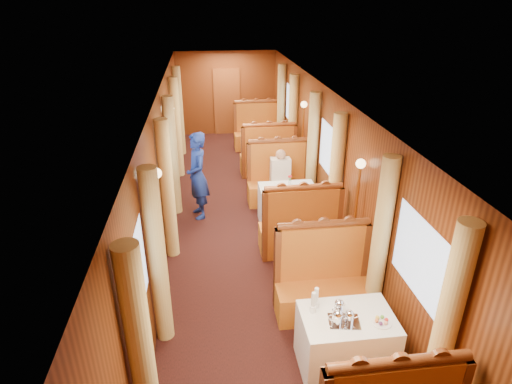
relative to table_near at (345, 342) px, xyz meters
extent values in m
cube|color=brown|center=(-0.75, 9.47, 0.62)|extent=(0.80, 0.04, 2.00)
cube|color=white|center=(0.00, 0.00, 0.00)|extent=(1.05, 0.72, 0.75)
cylinder|color=brown|center=(0.00, -1.17, 0.92)|extent=(1.23, 0.10, 0.10)
cube|color=#A83D12|center=(0.00, 0.95, -0.15)|extent=(1.30, 0.55, 0.45)
cube|color=#A83D12|center=(0.00, 1.17, 0.48)|extent=(1.30, 0.12, 0.80)
cylinder|color=brown|center=(0.00, 1.17, 0.92)|extent=(1.23, 0.10, 0.10)
cube|color=white|center=(0.00, 3.50, 0.00)|extent=(1.05, 0.72, 0.75)
cube|color=#A83D12|center=(0.00, 2.55, -0.15)|extent=(1.30, 0.55, 0.45)
cube|color=#A83D12|center=(0.00, 2.33, 0.48)|extent=(1.30, 0.12, 0.80)
cylinder|color=brown|center=(0.00, 2.33, 0.92)|extent=(1.23, 0.10, 0.10)
cube|color=#A83D12|center=(0.00, 4.45, -0.15)|extent=(1.30, 0.55, 0.45)
cube|color=#A83D12|center=(0.00, 4.67, 0.48)|extent=(1.30, 0.12, 0.80)
cylinder|color=brown|center=(0.00, 4.67, 0.92)|extent=(1.23, 0.10, 0.10)
cube|color=white|center=(0.00, 7.00, 0.00)|extent=(1.05, 0.72, 0.75)
cube|color=#A83D12|center=(0.00, 6.05, -0.15)|extent=(1.30, 0.55, 0.45)
cube|color=#A83D12|center=(0.00, 5.83, 0.48)|extent=(1.30, 0.12, 0.80)
cylinder|color=brown|center=(0.00, 5.83, 0.92)|extent=(1.23, 0.10, 0.10)
cube|color=#A83D12|center=(0.00, 7.95, -0.15)|extent=(1.30, 0.55, 0.45)
cube|color=#A83D12|center=(0.00, 8.16, 0.48)|extent=(1.30, 0.12, 0.80)
cylinder|color=brown|center=(0.00, 8.16, 0.92)|extent=(1.23, 0.10, 0.10)
cube|color=silver|center=(-0.08, -0.08, 0.38)|extent=(0.38, 0.31, 0.01)
cylinder|color=white|center=(0.33, -0.14, 0.38)|extent=(0.23, 0.23, 0.01)
cylinder|color=white|center=(-0.38, 0.13, 0.42)|extent=(0.08, 0.08, 0.08)
cylinder|color=white|center=(-0.38, 0.13, 0.55)|extent=(0.05, 0.05, 0.18)
cylinder|color=white|center=(-0.33, 0.21, 0.42)|extent=(0.08, 0.08, 0.08)
cylinder|color=white|center=(-0.33, 0.21, 0.55)|extent=(0.05, 0.05, 0.18)
cylinder|color=silver|center=(0.03, 3.51, 0.45)|extent=(0.06, 0.06, 0.14)
cylinder|color=silver|center=(0.01, 6.96, 0.45)|extent=(0.06, 0.06, 0.14)
cylinder|color=#E5C875|center=(-2.13, -0.78, 0.80)|extent=(0.22, 0.22, 2.35)
cylinder|color=#E5C875|center=(-2.13, 0.78, 0.80)|extent=(0.22, 0.22, 2.35)
cylinder|color=#E5C875|center=(0.63, -0.78, 0.80)|extent=(0.22, 0.22, 2.35)
cylinder|color=#E5C875|center=(0.63, 0.78, 0.80)|extent=(0.22, 0.22, 2.35)
cylinder|color=#E5C875|center=(-2.13, 2.72, 0.80)|extent=(0.22, 0.22, 2.35)
cylinder|color=#E5C875|center=(-2.13, 4.28, 0.80)|extent=(0.22, 0.22, 2.35)
cylinder|color=#E5C875|center=(0.63, 2.72, 0.80)|extent=(0.22, 0.22, 2.35)
cylinder|color=#E5C875|center=(0.63, 4.28, 0.80)|extent=(0.22, 0.22, 2.35)
cylinder|color=#E5C875|center=(-2.13, 6.22, 0.80)|extent=(0.22, 0.22, 2.35)
cylinder|color=#E5C875|center=(-2.13, 7.78, 0.80)|extent=(0.22, 0.22, 2.35)
cylinder|color=#E5C875|center=(0.63, 6.22, 0.80)|extent=(0.22, 0.22, 2.35)
cylinder|color=#E5C875|center=(0.63, 7.78, 0.80)|extent=(0.22, 0.22, 2.35)
cylinder|color=#BF8C3F|center=(-2.15, 1.75, 0.55)|extent=(0.04, 0.04, 1.85)
sphere|color=#FFD18C|center=(-2.15, 1.75, 1.50)|extent=(0.14, 0.14, 0.14)
cylinder|color=#BF8C3F|center=(0.65, 1.75, 0.55)|extent=(0.04, 0.04, 1.85)
sphere|color=#FFD18C|center=(0.65, 1.75, 1.50)|extent=(0.14, 0.14, 0.14)
cylinder|color=#BF8C3F|center=(-2.15, 5.25, 0.55)|extent=(0.04, 0.04, 1.85)
sphere|color=#FFD18C|center=(-2.15, 5.25, 1.50)|extent=(0.14, 0.14, 0.14)
cylinder|color=#BF8C3F|center=(0.65, 5.25, 0.55)|extent=(0.04, 0.04, 1.85)
sphere|color=#FFD18C|center=(0.65, 5.25, 1.50)|extent=(0.14, 0.14, 0.14)
imported|color=navy|center=(-1.67, 4.04, 0.48)|extent=(0.55, 0.70, 1.71)
cube|color=beige|center=(0.00, 4.34, 0.38)|extent=(0.40, 0.24, 0.55)
sphere|color=tan|center=(0.00, 4.34, 0.74)|extent=(0.20, 0.20, 0.20)
cube|color=beige|center=(0.00, 4.17, 0.15)|extent=(0.36, 0.30, 0.14)
camera|label=1|loc=(-1.50, -3.59, 3.67)|focal=30.00mm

